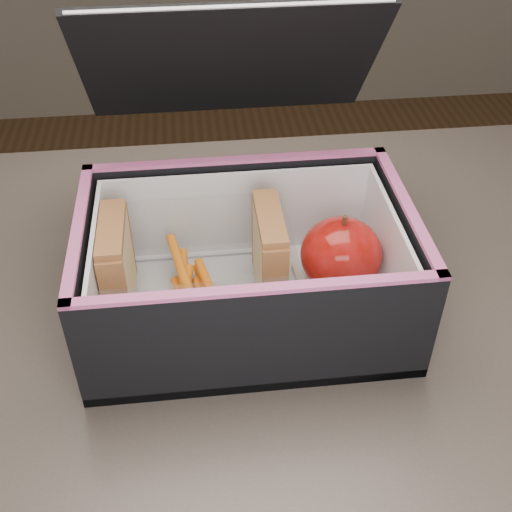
{
  "coord_description": "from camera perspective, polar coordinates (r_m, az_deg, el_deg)",
  "views": [
    {
      "loc": [
        -0.07,
        -0.42,
        1.21
      ],
      "look_at": [
        -0.02,
        0.06,
        0.81
      ],
      "focal_mm": 45.0,
      "sensor_mm": 36.0,
      "label": 1
    }
  ],
  "objects": [
    {
      "name": "sandwich_left",
      "position": [
        0.63,
        -12.22,
        -0.84
      ],
      "size": [
        0.02,
        0.09,
        0.1
      ],
      "color": "tan",
      "rests_on": "plastic_tub"
    },
    {
      "name": "paper_napkin",
      "position": [
        0.67,
        6.87,
        -2.57
      ],
      "size": [
        0.08,
        0.08,
        0.01
      ],
      "primitive_type": "cube",
      "rotation": [
        0.0,
        0.0,
        0.06
      ],
      "color": "white",
      "rests_on": "lunch_bag"
    },
    {
      "name": "red_apple",
      "position": [
        0.64,
        7.56,
        0.13
      ],
      "size": [
        0.08,
        0.08,
        0.09
      ],
      "rotation": [
        0.0,
        0.0,
        0.01
      ],
      "color": "#7D0900",
      "rests_on": "paper_napkin"
    },
    {
      "name": "sandwich_right",
      "position": [
        0.62,
        1.18,
        0.15
      ],
      "size": [
        0.02,
        0.09,
        0.1
      ],
      "color": "tan",
      "rests_on": "plastic_tub"
    },
    {
      "name": "lunch_bag",
      "position": [
        0.62,
        -0.88,
        -0.15
      ],
      "size": [
        0.31,
        0.33,
        0.28
      ],
      "color": "black",
      "rests_on": "kitchen_table"
    },
    {
      "name": "plastic_tub",
      "position": [
        0.63,
        -5.46,
        -1.19
      ],
      "size": [
        0.19,
        0.14,
        0.08
      ],
      "primitive_type": null,
      "color": "white",
      "rests_on": "lunch_bag"
    },
    {
      "name": "carrot_sticks",
      "position": [
        0.64,
        -5.73,
        -2.81
      ],
      "size": [
        0.05,
        0.12,
        0.03
      ],
      "color": "#D35416",
      "rests_on": "plastic_tub"
    },
    {
      "name": "kitchen_table",
      "position": [
        0.7,
        2.03,
        -12.83
      ],
      "size": [
        1.2,
        0.8,
        0.75
      ],
      "color": "brown",
      "rests_on": "ground"
    }
  ]
}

